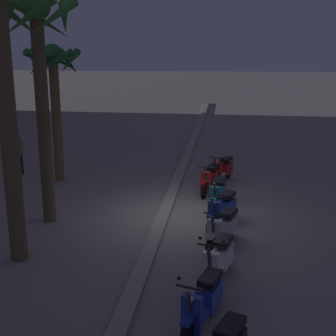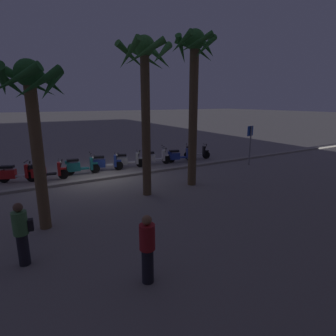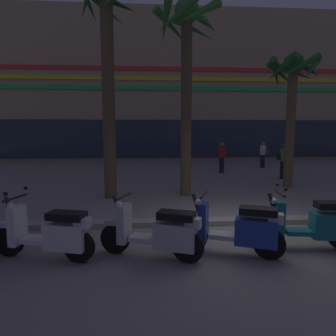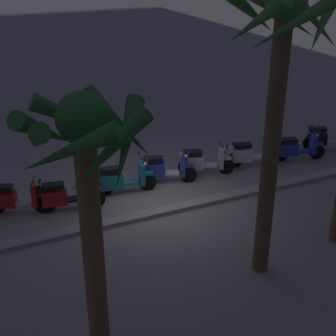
% 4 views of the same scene
% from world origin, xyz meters
% --- Properties ---
extents(ground_plane, '(200.00, 200.00, 0.00)m').
position_xyz_m(ground_plane, '(0.00, 0.00, 0.00)').
color(ground_plane, gray).
extents(curb_strip, '(60.00, 0.36, 0.12)m').
position_xyz_m(curb_strip, '(0.00, 0.51, 0.06)').
color(curb_strip, gray).
rests_on(curb_strip, ground).
extents(scooter_black_mid_centre, '(1.71, 0.90, 1.04)m').
position_xyz_m(scooter_black_mid_centre, '(-6.99, -1.26, 0.46)').
color(scooter_black_mid_centre, black).
rests_on(scooter_black_mid_centre, ground).
extents(scooter_blue_lead_nearest, '(1.78, 0.77, 1.17)m').
position_xyz_m(scooter_blue_lead_nearest, '(-5.48, -0.94, 0.45)').
color(scooter_blue_lead_nearest, black).
rests_on(scooter_blue_lead_nearest, ground).
extents(scooter_white_second_in_line, '(1.78, 0.75, 1.17)m').
position_xyz_m(scooter_white_second_in_line, '(-3.78, -1.17, 0.45)').
color(scooter_white_second_in_line, black).
rests_on(scooter_white_second_in_line, ground).
extents(scooter_silver_mid_rear, '(1.74, 0.86, 1.04)m').
position_xyz_m(scooter_silver_mid_rear, '(-2.01, -1.26, 0.45)').
color(scooter_silver_mid_rear, black).
rests_on(scooter_silver_mid_rear, ground).
extents(scooter_blue_gap_after_mid, '(1.73, 0.86, 1.04)m').
position_xyz_m(scooter_blue_gap_after_mid, '(-0.63, -1.22, 0.46)').
color(scooter_blue_gap_after_mid, black).
rests_on(scooter_blue_gap_after_mid, ground).
extents(scooter_teal_far_back, '(1.84, 0.61, 1.17)m').
position_xyz_m(scooter_teal_far_back, '(0.80, -1.06, 0.47)').
color(scooter_teal_far_back, black).
rests_on(scooter_teal_far_back, ground).
extents(scooter_red_mid_front, '(1.85, 0.69, 1.04)m').
position_xyz_m(scooter_red_mid_front, '(2.52, -0.74, 0.46)').
color(scooter_red_mid_front, black).
rests_on(scooter_red_mid_front, ground).
extents(scooter_red_tail_end, '(1.70, 0.87, 1.04)m').
position_xyz_m(scooter_red_tail_end, '(3.86, -1.17, 0.45)').
color(scooter_red_tail_end, black).
rests_on(scooter_red_tail_end, ground).
extents(crossing_sign, '(0.59, 0.17, 2.40)m').
position_xyz_m(crossing_sign, '(-8.88, 1.85, 1.50)').
color(crossing_sign, '#939399').
rests_on(crossing_sign, ground).
extents(palm_tree_by_mall_entrance, '(2.00, 2.08, 6.82)m').
position_xyz_m(palm_tree_by_mall_entrance, '(-3.39, 3.49, 5.00)').
color(palm_tree_by_mall_entrance, brown).
rests_on(palm_tree_by_mall_entrance, ground).
extents(palm_tree_near_sign, '(2.04, 2.08, 4.99)m').
position_xyz_m(palm_tree_near_sign, '(3.22, 4.94, 3.79)').
color(palm_tree_near_sign, brown).
rests_on(palm_tree_near_sign, ground).
extents(palm_tree_far_corner, '(2.17, 2.25, 6.27)m').
position_xyz_m(palm_tree_far_corner, '(-0.93, 3.71, 4.65)').
color(palm_tree_far_corner, brown).
rests_on(palm_tree_far_corner, ground).
extents(pedestrian_by_palm_tree, '(0.34, 0.34, 1.57)m').
position_xyz_m(pedestrian_by_palm_tree, '(1.63, 8.94, 0.82)').
color(pedestrian_by_palm_tree, black).
rests_on(pedestrian_by_palm_tree, ground).
extents(pedestrian_strolling_near_curb, '(0.46, 0.34, 1.58)m').
position_xyz_m(pedestrian_strolling_near_curb, '(3.91, 6.84, 0.84)').
color(pedestrian_strolling_near_curb, black).
rests_on(pedestrian_strolling_near_curb, ground).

